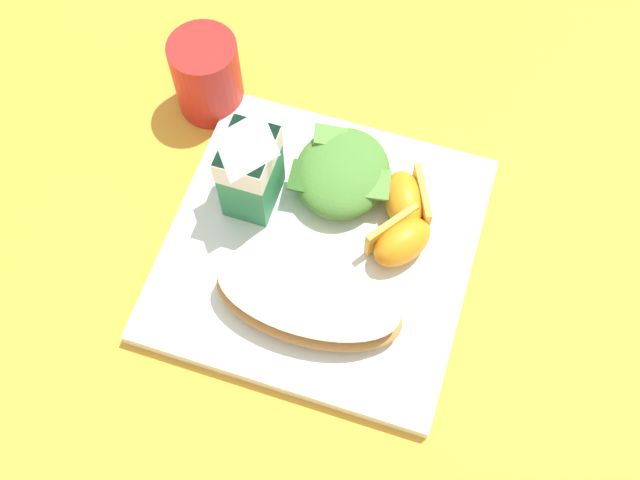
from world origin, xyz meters
The scene contains 8 objects.
ground centered at (0.00, 0.00, 0.00)m, with size 3.00×3.00×0.00m, color gold.
white_plate centered at (0.00, 0.00, 0.01)m, with size 0.28×0.28×0.02m, color white.
cheesy_pizza_bread centered at (-0.06, -0.01, 0.03)m, with size 0.08×0.17×0.04m.
green_salad_pile centered at (0.07, 0.00, 0.04)m, with size 0.10×0.10×0.04m.
milk_carton centered at (0.03, 0.08, 0.08)m, with size 0.06×0.04×0.11m.
orange_wedge_front centered at (0.02, -0.07, 0.04)m, with size 0.07×0.06×0.04m.
orange_wedge_middle centered at (0.06, -0.07, 0.04)m, with size 0.07×0.06×0.04m.
drinking_red_cup centered at (0.13, 0.16, 0.04)m, with size 0.07×0.07×0.09m, color red.
Camera 1 is at (-0.29, -0.09, 0.66)m, focal length 43.05 mm.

